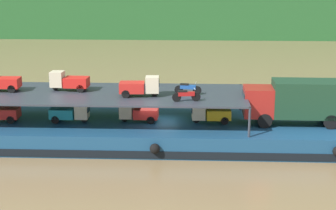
# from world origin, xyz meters

# --- Properties ---
(ground_plane) EXTENTS (400.00, 400.00, 0.00)m
(ground_plane) POSITION_xyz_m (0.00, 0.00, 0.00)
(ground_plane) COLOR olive
(cargo_barge) EXTENTS (29.07, 8.26, 1.50)m
(cargo_barge) POSITION_xyz_m (0.00, -0.02, 0.75)
(cargo_barge) COLOR navy
(cargo_barge) RESTS_ON ground
(covered_lorry) EXTENTS (7.88, 2.37, 3.10)m
(covered_lorry) POSITION_xyz_m (9.55, -0.29, 3.19)
(covered_lorry) COLOR maroon
(covered_lorry) RESTS_ON cargo_barge
(cargo_rack) EXTENTS (19.87, 6.93, 2.00)m
(cargo_rack) POSITION_xyz_m (-3.80, 0.00, 3.44)
(cargo_rack) COLOR #2D333D
(cargo_rack) RESTS_ON cargo_barge
(mini_truck_lower_aft) EXTENTS (2.75, 1.22, 1.38)m
(mini_truck_lower_aft) POSITION_xyz_m (-6.23, -0.42, 2.19)
(mini_truck_lower_aft) COLOR teal
(mini_truck_lower_aft) RESTS_ON cargo_barge
(mini_truck_lower_mid) EXTENTS (2.77, 1.26, 1.38)m
(mini_truck_lower_mid) POSITION_xyz_m (-1.46, -0.18, 2.19)
(mini_truck_lower_mid) COLOR red
(mini_truck_lower_mid) RESTS_ON cargo_barge
(mini_truck_lower_fore) EXTENTS (2.79, 1.30, 1.38)m
(mini_truck_lower_fore) POSITION_xyz_m (3.65, -0.18, 2.19)
(mini_truck_lower_fore) COLOR gold
(mini_truck_lower_fore) RESTS_ON cargo_barge
(mini_truck_upper_stern) EXTENTS (2.76, 1.23, 1.38)m
(mini_truck_upper_stern) POSITION_xyz_m (-11.40, 0.34, 4.19)
(mini_truck_upper_stern) COLOR red
(mini_truck_upper_stern) RESTS_ON cargo_rack
(mini_truck_upper_mid) EXTENTS (2.79, 1.29, 1.38)m
(mini_truck_upper_mid) POSITION_xyz_m (-6.52, 0.76, 4.19)
(mini_truck_upper_mid) COLOR red
(mini_truck_upper_mid) RESTS_ON cargo_rack
(mini_truck_upper_fore) EXTENTS (2.78, 1.28, 1.38)m
(mini_truck_upper_fore) POSITION_xyz_m (-1.23, -0.74, 4.19)
(mini_truck_upper_fore) COLOR red
(mini_truck_upper_fore) RESTS_ON cargo_rack
(motorcycle_upper_port) EXTENTS (1.89, 0.55, 0.87)m
(motorcycle_upper_port) POSITION_xyz_m (1.95, -2.08, 3.93)
(motorcycle_upper_port) COLOR black
(motorcycle_upper_port) RESTS_ON cargo_rack
(motorcycle_upper_centre) EXTENTS (1.90, 0.55, 0.87)m
(motorcycle_upper_centre) POSITION_xyz_m (2.04, 0.00, 3.93)
(motorcycle_upper_centre) COLOR black
(motorcycle_upper_centre) RESTS_ON cargo_rack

